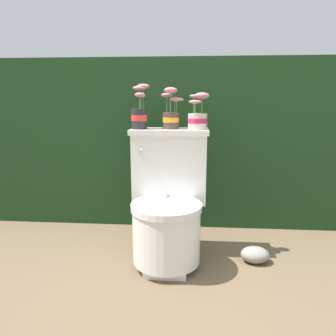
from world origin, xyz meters
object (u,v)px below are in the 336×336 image
at_px(toilet, 168,204).
at_px(potted_plant_left, 140,112).
at_px(potted_plant_midleft, 171,114).
at_px(potted_plant_middle, 198,117).
at_px(garden_stone, 255,255).

relative_size(toilet, potted_plant_left, 2.93).
height_order(toilet, potted_plant_midleft, potted_plant_midleft).
bearing_deg(potted_plant_middle, potted_plant_left, 179.48).
distance_m(toilet, potted_plant_left, 0.56).
height_order(potted_plant_midleft, potted_plant_middle, potted_plant_midleft).
relative_size(toilet, potted_plant_midleft, 3.18).
xyz_separation_m(toilet, garden_stone, (0.51, 0.00, -0.30)).
bearing_deg(toilet, garden_stone, 0.28).
bearing_deg(potted_plant_left, garden_stone, -10.29).
distance_m(potted_plant_left, potted_plant_middle, 0.34).
distance_m(toilet, potted_plant_middle, 0.53).
distance_m(toilet, potted_plant_midleft, 0.53).
distance_m(potted_plant_left, garden_stone, 1.08).
height_order(toilet, potted_plant_middle, potted_plant_middle).
bearing_deg(garden_stone, toilet, -179.72).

